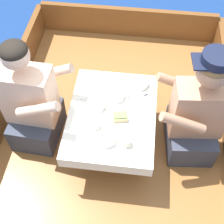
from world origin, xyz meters
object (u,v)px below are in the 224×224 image
at_px(sandwich, 120,117).
at_px(coffee_cup_port, 96,124).
at_px(person_port, 32,104).
at_px(coffee_cup_starboard, 99,106).
at_px(person_starboard, 196,115).
at_px(tin_can, 127,142).

bearing_deg(sandwich, coffee_cup_port, -151.51).
relative_size(person_port, coffee_cup_port, 11.18).
relative_size(person_port, sandwich, 7.86).
bearing_deg(coffee_cup_starboard, coffee_cup_port, -89.37).
bearing_deg(coffee_cup_port, person_starboard, 14.02).
xyz_separation_m(person_port, person_starboard, (1.26, 0.03, 0.02)).
xyz_separation_m(person_port, coffee_cup_starboard, (0.53, 0.02, 0.03)).
height_order(coffee_cup_port, tin_can, coffee_cup_port).
xyz_separation_m(sandwich, tin_can, (0.07, -0.21, -0.00)).
distance_m(sandwich, coffee_cup_port, 0.19).
distance_m(person_port, coffee_cup_port, 0.55).
bearing_deg(sandwich, person_starboard, 9.25).
relative_size(person_starboard, sandwich, 7.99).
height_order(sandwich, tin_can, sandwich).
bearing_deg(coffee_cup_port, coffee_cup_starboard, 90.63).
xyz_separation_m(coffee_cup_starboard, tin_can, (0.24, -0.29, -0.01)).
xyz_separation_m(person_port, tin_can, (0.77, -0.27, 0.02)).
relative_size(coffee_cup_port, tin_can, 1.35).
height_order(person_starboard, coffee_cup_port, person_starboard).
bearing_deg(person_port, sandwich, -1.38).
distance_m(person_port, sandwich, 0.70).
bearing_deg(sandwich, coffee_cup_starboard, 155.69).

